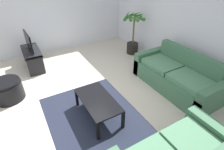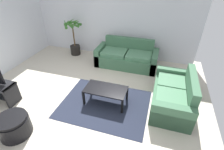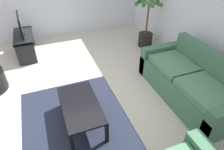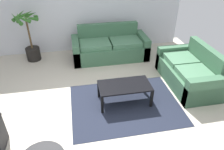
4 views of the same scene
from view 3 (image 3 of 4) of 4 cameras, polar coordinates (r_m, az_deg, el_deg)
The scene contains 8 objects.
ground_plane at distance 3.87m, azimuth -14.44°, elevation -7.10°, with size 6.60×6.60×0.00m, color beige.
wall_back at distance 4.41m, azimuth 25.80°, elevation 16.43°, with size 6.00×0.06×2.70m, color silver.
couch_main at distance 3.94m, azimuth 21.37°, elevation -2.18°, with size 2.08×0.90×0.90m.
tv_stand at distance 5.46m, azimuth -23.79°, elevation 8.69°, with size 1.10×0.45×0.53m.
tv at distance 5.30m, azimuth -24.94°, elevation 13.00°, with size 0.82×0.10×0.50m.
coffee_table at distance 3.16m, azimuth -9.09°, elevation -8.89°, with size 1.05×0.56×0.42m.
area_rug at distance 3.41m, azimuth -10.18°, elevation -13.61°, with size 2.20×1.70×0.01m, color #1E2333.
potted_palm at distance 5.43m, azimuth 9.94°, elevation 14.09°, with size 0.71×0.72×1.37m.
Camera 3 is at (2.90, -0.09, 2.57)m, focal length 31.74 mm.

